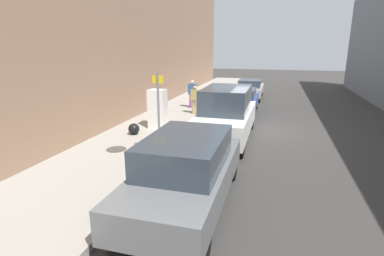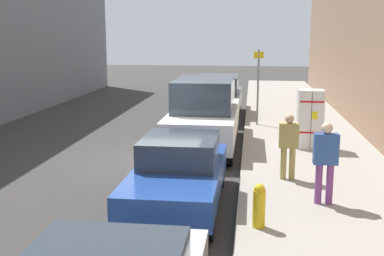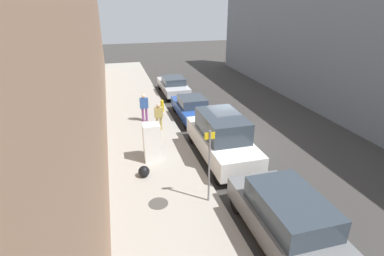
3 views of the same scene
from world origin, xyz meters
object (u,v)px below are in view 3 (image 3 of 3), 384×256
object	(u,v)px
pedestrian_walking_far	(144,106)
pedestrian_standing_near	(159,115)
parked_van_white	(222,137)
parked_sedan_silver	(173,85)
street_sign_post	(209,163)
discarded_refrigerator	(152,142)
trash_bag	(144,171)
parked_suv_gray	(289,220)
parked_hatchback_blue	(192,108)
fire_hydrant	(162,105)

from	to	relation	value
pedestrian_walking_far	pedestrian_standing_near	world-z (taller)	pedestrian_walking_far
parked_van_white	parked_sedan_silver	xyz separation A→B (m)	(-0.00, 10.72, -0.34)
street_sign_post	parked_van_white	xyz separation A→B (m)	(1.67, 3.16, -0.64)
parked_van_white	street_sign_post	bearing A→B (deg)	-117.78
discarded_refrigerator	pedestrian_standing_near	size ratio (longest dim) A/B	1.13
trash_bag	pedestrian_standing_near	world-z (taller)	pedestrian_standing_near
discarded_refrigerator	parked_suv_gray	size ratio (longest dim) A/B	0.36
street_sign_post	parked_sedan_silver	size ratio (longest dim) A/B	0.61
parked_van_white	parked_sedan_silver	size ratio (longest dim) A/B	1.14
street_sign_post	parked_hatchback_blue	distance (m)	8.65
parked_sedan_silver	parked_suv_gray	bearing A→B (deg)	-90.00
parked_suv_gray	street_sign_post	bearing A→B (deg)	124.04
pedestrian_standing_near	parked_hatchback_blue	xyz separation A→B (m)	(2.31, 1.64, -0.31)
trash_bag	parked_sedan_silver	xyz separation A→B (m)	(3.72, 11.66, 0.32)
fire_hydrant	trash_bag	distance (m)	7.81
parked_van_white	pedestrian_standing_near	bearing A→B (deg)	122.47
discarded_refrigerator	parked_sedan_silver	bearing A→B (deg)	73.01
pedestrian_walking_far	trash_bag	bearing A→B (deg)	-69.23
discarded_refrigerator	parked_suv_gray	distance (m)	6.78
street_sign_post	parked_hatchback_blue	xyz separation A→B (m)	(1.67, 8.43, -0.98)
trash_bag	parked_van_white	world-z (taller)	parked_van_white
discarded_refrigerator	trash_bag	bearing A→B (deg)	-112.93
pedestrian_standing_near	parked_suv_gray	xyz separation A→B (m)	(2.31, -9.26, -0.14)
trash_bag	parked_suv_gray	distance (m)	6.00
parked_suv_gray	parked_hatchback_blue	bearing A→B (deg)	90.00
pedestrian_walking_far	parked_suv_gray	distance (m)	11.23
parked_van_white	parked_hatchback_blue	xyz separation A→B (m)	(-0.00, 5.27, -0.34)
trash_bag	parked_van_white	size ratio (longest dim) A/B	0.09
fire_hydrant	pedestrian_walking_far	distance (m)	1.96
pedestrian_walking_far	pedestrian_standing_near	distance (m)	1.69
trash_bag	parked_suv_gray	xyz separation A→B (m)	(3.72, -4.69, 0.49)
parked_suv_gray	parked_hatchback_blue	xyz separation A→B (m)	(0.00, 10.90, -0.17)
fire_hydrant	parked_van_white	world-z (taller)	parked_van_white
parked_van_white	fire_hydrant	bearing A→B (deg)	103.78
trash_bag	parked_sedan_silver	world-z (taller)	parked_sedan_silver
pedestrian_standing_near	pedestrian_walking_far	bearing A→B (deg)	4.54
trash_bag	street_sign_post	bearing A→B (deg)	-47.33
trash_bag	parked_hatchback_blue	world-z (taller)	parked_hatchback_blue
trash_bag	parked_suv_gray	bearing A→B (deg)	-51.60
pedestrian_walking_far	pedestrian_standing_near	size ratio (longest dim) A/B	1.08
pedestrian_walking_far	parked_van_white	bearing A→B (deg)	-32.60
pedestrian_walking_far	pedestrian_standing_near	xyz separation A→B (m)	(0.60, -1.58, -0.08)
parked_hatchback_blue	trash_bag	bearing A→B (deg)	-120.90
pedestrian_standing_near	fire_hydrant	bearing A→B (deg)	-29.60
parked_suv_gray	parked_sedan_silver	size ratio (longest dim) A/B	1.06
fire_hydrant	pedestrian_walking_far	size ratio (longest dim) A/B	0.48
street_sign_post	parked_suv_gray	distance (m)	3.09
pedestrian_standing_near	discarded_refrigerator	bearing A→B (deg)	149.11
fire_hydrant	street_sign_post	bearing A→B (deg)	-90.30
trash_bag	discarded_refrigerator	bearing A→B (deg)	67.07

